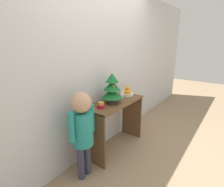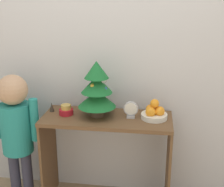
{
  "view_description": "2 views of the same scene",
  "coord_description": "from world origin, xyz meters",
  "px_view_note": "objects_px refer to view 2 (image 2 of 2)",
  "views": [
    {
      "loc": [
        -2.02,
        -1.22,
        1.65
      ],
      "look_at": [
        -0.07,
        0.22,
        0.92
      ],
      "focal_mm": 28.0,
      "sensor_mm": 36.0,
      "label": 1
    },
    {
      "loc": [
        0.35,
        -2.03,
        1.72
      ],
      "look_at": [
        0.05,
        0.17,
        0.99
      ],
      "focal_mm": 50.0,
      "sensor_mm": 36.0,
      "label": 2
    }
  ],
  "objects_px": {
    "fruit_bowl": "(154,113)",
    "figurine": "(52,107)",
    "singing_bowl": "(66,110)",
    "child_figure": "(16,124)",
    "desk_clock": "(131,110)",
    "mini_tree": "(97,89)"
  },
  "relations": [
    {
      "from": "desk_clock",
      "to": "child_figure",
      "type": "xyz_separation_m",
      "value": [
        -0.92,
        -0.05,
        -0.15
      ]
    },
    {
      "from": "desk_clock",
      "to": "fruit_bowl",
      "type": "bearing_deg",
      "value": 3.34
    },
    {
      "from": "desk_clock",
      "to": "figurine",
      "type": "distance_m",
      "value": 0.65
    },
    {
      "from": "fruit_bowl",
      "to": "singing_bowl",
      "type": "relative_size",
      "value": 1.81
    },
    {
      "from": "mini_tree",
      "to": "figurine",
      "type": "height_order",
      "value": "mini_tree"
    },
    {
      "from": "singing_bowl",
      "to": "figurine",
      "type": "relative_size",
      "value": 1.49
    },
    {
      "from": "fruit_bowl",
      "to": "figurine",
      "type": "bearing_deg",
      "value": 177.39
    },
    {
      "from": "desk_clock",
      "to": "child_figure",
      "type": "distance_m",
      "value": 0.94
    },
    {
      "from": "child_figure",
      "to": "fruit_bowl",
      "type": "bearing_deg",
      "value": 3.38
    },
    {
      "from": "fruit_bowl",
      "to": "child_figure",
      "type": "height_order",
      "value": "child_figure"
    },
    {
      "from": "fruit_bowl",
      "to": "singing_bowl",
      "type": "height_order",
      "value": "fruit_bowl"
    },
    {
      "from": "singing_bowl",
      "to": "desk_clock",
      "type": "bearing_deg",
      "value": 0.23
    },
    {
      "from": "desk_clock",
      "to": "child_figure",
      "type": "height_order",
      "value": "child_figure"
    },
    {
      "from": "child_figure",
      "to": "singing_bowl",
      "type": "bearing_deg",
      "value": 7.34
    },
    {
      "from": "fruit_bowl",
      "to": "figurine",
      "type": "xyz_separation_m",
      "value": [
        -0.83,
        0.04,
        -0.01
      ]
    },
    {
      "from": "figurine",
      "to": "child_figure",
      "type": "bearing_deg",
      "value": -159.4
    },
    {
      "from": "child_figure",
      "to": "figurine",
      "type": "bearing_deg",
      "value": 20.6
    },
    {
      "from": "mini_tree",
      "to": "singing_bowl",
      "type": "distance_m",
      "value": 0.31
    },
    {
      "from": "fruit_bowl",
      "to": "figurine",
      "type": "relative_size",
      "value": 2.7
    },
    {
      "from": "singing_bowl",
      "to": "figurine",
      "type": "distance_m",
      "value": 0.14
    },
    {
      "from": "singing_bowl",
      "to": "child_figure",
      "type": "relative_size",
      "value": 0.1
    },
    {
      "from": "mini_tree",
      "to": "desk_clock",
      "type": "relative_size",
      "value": 3.34
    }
  ]
}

